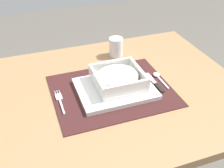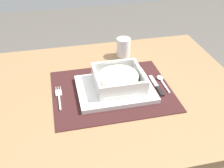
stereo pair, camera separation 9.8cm
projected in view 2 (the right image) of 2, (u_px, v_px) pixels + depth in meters
name	position (u px, v px, depth m)	size (l,w,h in m)	color
dining_table	(114.00, 111.00, 1.06)	(0.95, 0.77, 0.71)	#936D47
placemat	(112.00, 90.00, 1.00)	(0.42, 0.34, 0.00)	#381919
serving_plate	(115.00, 89.00, 0.99)	(0.27, 0.21, 0.02)	white
porridge_bowl	(119.00, 79.00, 0.99)	(0.17, 0.17, 0.05)	white
fork	(59.00, 96.00, 0.97)	(0.02, 0.14, 0.00)	silver
spoon	(161.00, 79.00, 1.05)	(0.02, 0.11, 0.01)	silver
butter_knife	(157.00, 87.00, 1.01)	(0.01, 0.13, 0.01)	black
bread_knife	(149.00, 83.00, 1.03)	(0.01, 0.13, 0.01)	#59331E
drinking_glass	(123.00, 48.00, 1.20)	(0.06, 0.06, 0.08)	white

